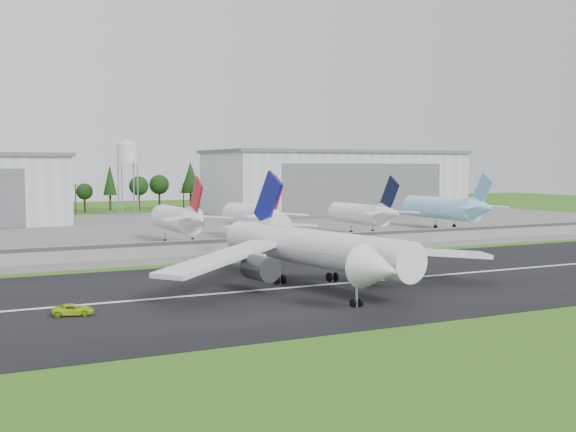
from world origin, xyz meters
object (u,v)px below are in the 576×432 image
main_airliner (313,256)px  parked_jet_skyblue (448,208)px  ground_vehicle (73,310)px  parked_jet_red_a (180,219)px  parked_jet_red_b (255,216)px  parked_jet_navy (365,213)px

main_airliner → parked_jet_skyblue: main_airliner is taller
main_airliner → parked_jet_skyblue: 110.96m
ground_vehicle → parked_jet_red_a: (37.62, 73.03, 5.53)m
parked_jet_red_b → parked_jet_navy: size_ratio=1.00×
ground_vehicle → parked_jet_skyblue: 145.22m
main_airliner → parked_jet_navy: (51.92, 66.98, 1.22)m
parked_jet_navy → main_airliner: bearing=-127.8°
parked_jet_red_b → main_airliner: bearing=-106.1°
parked_jet_navy → parked_jet_red_b: bearing=179.9°
parked_jet_navy → parked_jet_skyblue: (32.46, 5.07, 0.47)m
parked_jet_red_b → parked_jet_skyblue: parked_jet_skyblue is taller
parked_jet_red_a → parked_jet_red_b: parked_jet_red_b is taller
parked_jet_red_a → parked_jet_skyblue: parked_jet_skyblue is taller
main_airliner → parked_jet_navy: main_airliner is taller
parked_jet_red_a → parked_jet_navy: (52.24, -0.03, -0.24)m
parked_jet_red_b → ground_vehicle: bearing=-128.1°
ground_vehicle → parked_jet_navy: size_ratio=0.17×
ground_vehicle → parked_jet_skyblue: size_ratio=0.14×
parked_jet_navy → ground_vehicle: bearing=-140.9°
main_airliner → parked_jet_red_b: 69.77m
ground_vehicle → parked_jet_red_b: parked_jet_red_b is taller
parked_jet_red_b → parked_jet_red_a: bearing=-180.0°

